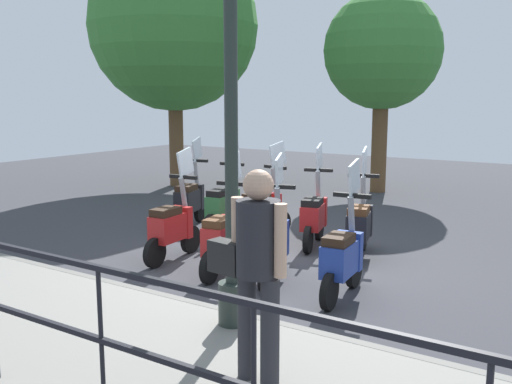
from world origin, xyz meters
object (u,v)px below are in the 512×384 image
(scooter_near_0, at_px, (343,256))
(pedestrian_with_bag, at_px, (256,260))
(scooter_near_3, at_px, (173,226))
(scooter_far_0, at_px, (360,224))
(scooter_far_4, at_px, (190,200))
(scooter_far_1, at_px, (314,215))
(scooter_near_2, at_px, (224,237))
(tree_distant, at_px, (382,52))
(tree_large, at_px, (174,27))
(scooter_near_1, at_px, (273,242))
(lamp_post_near, at_px, (231,131))
(scooter_far_2, at_px, (263,210))
(scooter_far_3, at_px, (224,205))

(scooter_near_0, bearing_deg, pedestrian_with_bag, -176.27)
(pedestrian_with_bag, relative_size, scooter_near_3, 1.03)
(scooter_near_0, distance_m, scooter_far_0, 1.69)
(scooter_far_4, bearing_deg, scooter_far_1, -105.14)
(scooter_near_2, bearing_deg, scooter_near_3, 72.34)
(tree_distant, xyz_separation_m, scooter_far_4, (-5.30, 1.41, -2.76))
(pedestrian_with_bag, height_order, tree_large, tree_large)
(scooter_far_0, distance_m, scooter_far_1, 0.84)
(scooter_far_0, bearing_deg, scooter_near_1, 146.95)
(scooter_near_0, height_order, scooter_far_0, same)
(scooter_far_1, bearing_deg, lamp_post_near, 179.21)
(pedestrian_with_bag, height_order, scooter_far_4, pedestrian_with_bag)
(pedestrian_with_bag, xyz_separation_m, scooter_far_1, (4.19, 1.63, -0.60))
(scooter_far_1, height_order, scooter_far_2, same)
(scooter_far_0, bearing_deg, scooter_far_3, 72.34)
(lamp_post_near, bearing_deg, tree_distant, 12.00)
(scooter_near_2, bearing_deg, pedestrian_with_bag, -149.64)
(scooter_far_1, height_order, scooter_far_4, same)
(tree_large, height_order, scooter_far_3, tree_large)
(scooter_far_2, bearing_deg, scooter_far_3, 103.90)
(tree_large, distance_m, scooter_far_0, 8.20)
(scooter_near_2, xyz_separation_m, scooter_far_0, (1.62, -1.16, 0.00))
(lamp_post_near, xyz_separation_m, pedestrian_with_bag, (-0.79, -0.76, -0.86))
(tree_distant, relative_size, scooter_near_3, 3.01)
(scooter_near_0, distance_m, scooter_far_3, 3.39)
(scooter_far_4, bearing_deg, scooter_far_0, -108.73)
(scooter_near_1, bearing_deg, scooter_near_2, 81.98)
(scooter_far_2, xyz_separation_m, scooter_far_4, (0.07, 1.52, 0.00))
(scooter_near_3, distance_m, scooter_far_0, 2.60)
(scooter_near_0, distance_m, scooter_far_4, 4.11)
(tree_distant, xyz_separation_m, scooter_near_1, (-7.04, -1.29, -2.76))
(tree_distant, relative_size, scooter_near_0, 3.01)
(tree_distant, distance_m, scooter_near_1, 7.68)
(pedestrian_with_bag, xyz_separation_m, scooter_far_0, (3.98, 0.82, -0.60))
(scooter_near_3, bearing_deg, scooter_far_1, -42.10)
(scooter_near_1, bearing_deg, scooter_far_2, 17.34)
(tree_distant, bearing_deg, scooter_near_3, 177.32)
(scooter_near_0, height_order, scooter_far_2, same)
(tree_large, relative_size, scooter_near_2, 3.89)
(scooter_near_3, bearing_deg, tree_distant, -6.98)
(lamp_post_near, distance_m, scooter_near_2, 2.46)
(tree_large, bearing_deg, scooter_near_2, -135.23)
(lamp_post_near, xyz_separation_m, scooter_near_3, (1.70, 2.18, -1.46))
(lamp_post_near, height_order, scooter_far_1, lamp_post_near)
(lamp_post_near, bearing_deg, scooter_near_3, 52.11)
(scooter_near_3, bearing_deg, scooter_near_0, -97.36)
(scooter_far_1, relative_size, scooter_far_3, 1.00)
(tree_large, height_order, scooter_near_3, tree_large)
(scooter_far_1, distance_m, scooter_far_2, 0.87)
(scooter_near_1, height_order, scooter_far_3, same)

